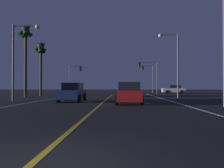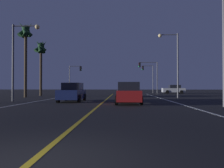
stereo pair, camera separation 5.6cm
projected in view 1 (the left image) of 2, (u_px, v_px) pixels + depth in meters
The scene contains 16 objects.
ground_plane at pixel (27, 168), 3.55m from camera, with size 200.00×200.00×0.00m, color black.
lane_edge_right at pixel (175, 102), 18.57m from camera, with size 0.16×42.59×0.01m, color silver.
lane_edge_left at pixel (34, 102), 19.09m from camera, with size 0.16×42.59×0.01m, color silver.
lane_center_divider at pixel (103, 102), 18.83m from camera, with size 0.16×42.59×0.01m, color gold.
car_oncoming at pixel (73, 92), 19.63m from camera, with size 2.02×4.30×1.70m.
car_crossing_side at pixel (173, 89), 42.58m from camera, with size 4.30×2.02×1.70m.
car_ahead_far at pixel (125, 91), 29.27m from camera, with size 2.02×4.30×1.70m.
car_lead_same_lane at pixel (129, 93), 17.04m from camera, with size 2.02×4.30×1.70m.
traffic_light_near_right at pixel (148, 70), 40.38m from camera, with size 3.56×0.36×5.94m.
traffic_light_near_left at pixel (75, 73), 40.96m from camera, with size 2.42×0.36×5.29m.
traffic_light_far_right at pixel (148, 73), 45.84m from camera, with size 2.42×0.36×5.83m.
street_lamp_right_near at pixel (216, 28), 14.48m from camera, with size 2.44×0.44×8.35m.
street_lamp_left_mid at pixel (20, 51), 19.99m from camera, with size 2.59×0.44×7.13m.
street_lamp_right_far at pixel (173, 57), 26.33m from camera, with size 2.44×0.44×7.84m.
palm_tree_left_mid at pixel (26, 37), 27.48m from camera, with size 2.15×2.27×9.66m.
palm_tree_left_far at pixel (41, 51), 32.16m from camera, with size 2.15×2.17×8.42m.
Camera 1 is at (1.56, -3.51, 1.34)m, focal length 34.70 mm.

